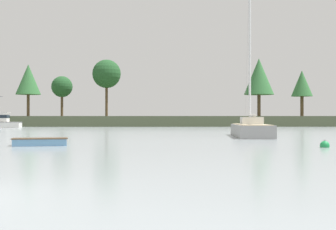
% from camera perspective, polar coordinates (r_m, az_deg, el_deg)
% --- Properties ---
extents(far_shore_bank, '(184.31, 55.27, 1.77)m').
position_cam_1_polar(far_shore_bank, '(105.46, -3.27, -0.65)').
color(far_shore_bank, '#4C563D').
rests_on(far_shore_bank, ground).
extents(sailboat_grey, '(3.30, 9.63, 15.15)m').
position_cam_1_polar(sailboat_grey, '(38.09, 9.97, -2.12)').
color(sailboat_grey, gray).
rests_on(sailboat_grey, ground).
extents(dinghy_skyblue, '(3.09, 1.80, 0.57)m').
position_cam_1_polar(dinghy_skyblue, '(26.32, -15.16, -3.28)').
color(dinghy_skyblue, '#669ECC').
rests_on(dinghy_skyblue, ground).
extents(mooring_buoy_green, '(0.48, 0.48, 0.54)m').
position_cam_1_polar(mooring_buoy_green, '(25.29, 18.38, -3.52)').
color(mooring_buoy_green, '#1E8C47').
rests_on(mooring_buoy_green, ground).
extents(shore_tree_center, '(5.11, 5.11, 10.77)m').
position_cam_1_polar(shore_tree_center, '(102.15, -16.50, 4.11)').
color(shore_tree_center, brown).
rests_on(shore_tree_center, far_shore_bank).
extents(shore_tree_left, '(4.36, 4.36, 9.47)m').
position_cam_1_polar(shore_tree_left, '(101.39, 15.84, 3.64)').
color(shore_tree_left, brown).
rests_on(shore_tree_left, far_shore_bank).
extents(shore_tree_inland_c, '(6.37, 6.37, 12.71)m').
position_cam_1_polar(shore_tree_inland_c, '(106.83, -7.42, 4.92)').
color(shore_tree_inland_c, brown).
rests_on(shore_tree_inland_c, far_shore_bank).
extents(shore_tree_center_right, '(4.79, 4.79, 9.18)m').
position_cam_1_polar(shore_tree_center_right, '(110.40, -12.67, 3.32)').
color(shore_tree_center_right, brown).
rests_on(shore_tree_center_right, far_shore_bank).
extents(shore_tree_center_left, '(5.58, 5.58, 10.88)m').
position_cam_1_polar(shore_tree_center_left, '(90.65, 10.91, 4.55)').
color(shore_tree_center_left, brown).
rests_on(shore_tree_center_left, far_shore_bank).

